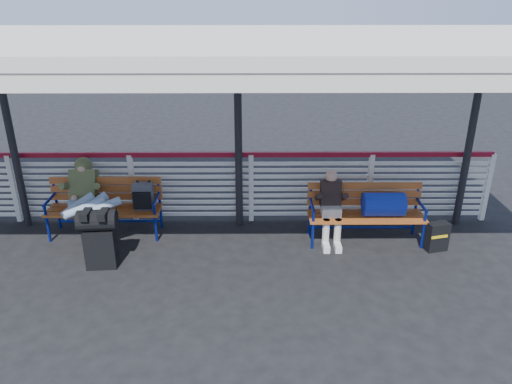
{
  "coord_description": "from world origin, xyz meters",
  "views": [
    {
      "loc": [
        2.03,
        -5.87,
        3.85
      ],
      "look_at": [
        2.08,
        1.0,
        0.91
      ],
      "focal_mm": 35.0,
      "sensor_mm": 36.0,
      "label": 1
    }
  ],
  "objects_px": {
    "bench_right": "(375,206)",
    "traveler_man": "(87,201)",
    "companion_person": "(331,207)",
    "luggage_stack": "(99,236)",
    "bench_left": "(115,200)",
    "suitcase_side": "(437,236)"
  },
  "relations": [
    {
      "from": "luggage_stack",
      "to": "companion_person",
      "type": "height_order",
      "value": "companion_person"
    },
    {
      "from": "bench_left",
      "to": "companion_person",
      "type": "relative_size",
      "value": 1.57
    },
    {
      "from": "luggage_stack",
      "to": "bench_left",
      "type": "xyz_separation_m",
      "value": [
        -0.03,
        1.04,
        0.1
      ]
    },
    {
      "from": "bench_left",
      "to": "companion_person",
      "type": "xyz_separation_m",
      "value": [
        3.43,
        -0.29,
        0.01
      ]
    },
    {
      "from": "luggage_stack",
      "to": "bench_left",
      "type": "relative_size",
      "value": 0.49
    },
    {
      "from": "bench_left",
      "to": "traveler_man",
      "type": "height_order",
      "value": "traveler_man"
    },
    {
      "from": "bench_right",
      "to": "traveler_man",
      "type": "bearing_deg",
      "value": -179.27
    },
    {
      "from": "bench_right",
      "to": "traveler_man",
      "type": "height_order",
      "value": "traveler_man"
    },
    {
      "from": "traveler_man",
      "to": "bench_left",
      "type": "bearing_deg",
      "value": 47.73
    },
    {
      "from": "luggage_stack",
      "to": "bench_left",
      "type": "height_order",
      "value": "bench_left"
    },
    {
      "from": "companion_person",
      "to": "traveler_man",
      "type": "bearing_deg",
      "value": -179.15
    },
    {
      "from": "luggage_stack",
      "to": "bench_right",
      "type": "height_order",
      "value": "bench_right"
    },
    {
      "from": "traveler_man",
      "to": "companion_person",
      "type": "xyz_separation_m",
      "value": [
        3.75,
        0.06,
        -0.13
      ]
    },
    {
      "from": "luggage_stack",
      "to": "traveler_man",
      "type": "xyz_separation_m",
      "value": [
        -0.35,
        0.69,
        0.24
      ]
    },
    {
      "from": "bench_right",
      "to": "companion_person",
      "type": "relative_size",
      "value": 1.57
    },
    {
      "from": "bench_right",
      "to": "traveler_man",
      "type": "distance_m",
      "value": 4.44
    },
    {
      "from": "bench_right",
      "to": "suitcase_side",
      "type": "relative_size",
      "value": 3.95
    },
    {
      "from": "traveler_man",
      "to": "companion_person",
      "type": "distance_m",
      "value": 3.75
    },
    {
      "from": "luggage_stack",
      "to": "companion_person",
      "type": "xyz_separation_m",
      "value": [
        3.4,
        0.74,
        0.11
      ]
    },
    {
      "from": "luggage_stack",
      "to": "suitcase_side",
      "type": "distance_m",
      "value": 5.03
    },
    {
      "from": "traveler_man",
      "to": "bench_right",
      "type": "bearing_deg",
      "value": 0.73
    },
    {
      "from": "luggage_stack",
      "to": "bench_left",
      "type": "distance_m",
      "value": 1.04
    }
  ]
}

